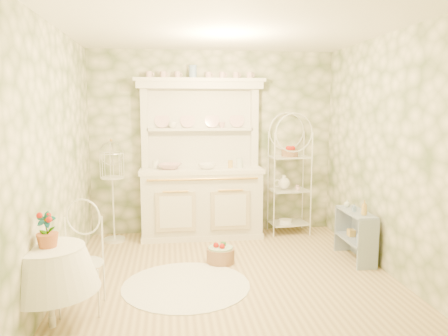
{
  "coord_description": "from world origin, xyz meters",
  "views": [
    {
      "loc": [
        -0.66,
        -4.68,
        1.88
      ],
      "look_at": [
        0.0,
        0.5,
        1.15
      ],
      "focal_mm": 35.0,
      "sensor_mm": 36.0,
      "label": 1
    }
  ],
  "objects": [
    {
      "name": "bottle_amber",
      "position": [
        1.62,
        0.1,
        0.68
      ],
      "size": [
        0.09,
        0.09,
        0.18
      ],
      "primitive_type": "imported",
      "rotation": [
        0.0,
        0.0,
        -0.33
      ],
      "color": "gold",
      "rests_on": "side_shelf"
    },
    {
      "name": "bottle_glass",
      "position": [
        1.59,
        0.53,
        0.65
      ],
      "size": [
        0.08,
        0.08,
        0.1
      ],
      "primitive_type": "imported",
      "rotation": [
        0.0,
        0.0,
        0.12
      ],
      "color": "silver",
      "rests_on": "side_shelf"
    },
    {
      "name": "cup_right",
      "position": [
        0.12,
        1.68,
        1.61
      ],
      "size": [
        0.1,
        0.1,
        0.09
      ],
      "primitive_type": "imported",
      "rotation": [
        0.0,
        0.0,
        0.1
      ],
      "color": "white",
      "rests_on": "kitchen_dresser"
    },
    {
      "name": "bottle_blue",
      "position": [
        1.58,
        0.28,
        0.65
      ],
      "size": [
        0.05,
        0.05,
        0.1
      ],
      "primitive_type": "imported",
      "rotation": [
        0.0,
        0.0,
        -0.11
      ],
      "color": "#7593C1",
      "rests_on": "side_shelf"
    },
    {
      "name": "bowl_floral",
      "position": [
        -0.65,
        1.49,
        1.02
      ],
      "size": [
        0.41,
        0.41,
        0.08
      ],
      "primitive_type": "imported",
      "rotation": [
        0.0,
        0.0,
        -0.36
      ],
      "color": "white",
      "rests_on": "kitchen_dresser"
    },
    {
      "name": "bakers_rack",
      "position": [
        1.11,
        1.55,
        0.88
      ],
      "size": [
        0.59,
        0.45,
        1.76
      ],
      "primitive_type": "cube",
      "rotation": [
        0.0,
        0.0,
        0.11
      ],
      "color": "white",
      "rests_on": "floor"
    },
    {
      "name": "wall_front",
      "position": [
        0.0,
        -1.8,
        1.35
      ],
      "size": [
        3.6,
        3.6,
        0.0
      ],
      "primitive_type": "plane",
      "color": "beige",
      "rests_on": "floor"
    },
    {
      "name": "potted_geranium",
      "position": [
        -1.68,
        -1.0,
        0.85
      ],
      "size": [
        0.16,
        0.11,
        0.3
      ],
      "primitive_type": "imported",
      "rotation": [
        0.0,
        0.0,
        -0.04
      ],
      "color": "#3F7238",
      "rests_on": "round_table"
    },
    {
      "name": "bowl_white",
      "position": [
        -0.13,
        1.43,
        1.02
      ],
      "size": [
        0.26,
        0.26,
        0.08
      ],
      "primitive_type": "imported",
      "rotation": [
        0.0,
        0.0,
        -0.08
      ],
      "color": "white",
      "rests_on": "kitchen_dresser"
    },
    {
      "name": "wall_back",
      "position": [
        0.0,
        1.8,
        1.35
      ],
      "size": [
        3.6,
        3.6,
        0.0
      ],
      "primitive_type": "plane",
      "color": "beige",
      "rests_on": "floor"
    },
    {
      "name": "round_table",
      "position": [
        -1.68,
        -0.99,
        0.38
      ],
      "size": [
        0.75,
        0.75,
        0.77
      ],
      "primitive_type": "cylinder",
      "rotation": [
        0.0,
        0.0,
        0.07
      ],
      "color": "white",
      "rests_on": "floor"
    },
    {
      "name": "ceiling",
      "position": [
        0.0,
        0.0,
        2.7
      ],
      "size": [
        3.6,
        3.6,
        0.0
      ],
      "primitive_type": "plane",
      "color": "white",
      "rests_on": "floor"
    },
    {
      "name": "floor_basket",
      "position": [
        -0.06,
        0.39,
        0.11
      ],
      "size": [
        0.4,
        0.4,
        0.22
      ],
      "primitive_type": "cylinder",
      "rotation": [
        0.0,
        0.0,
        -0.19
      ],
      "color": "#996F4E",
      "rests_on": "floor"
    },
    {
      "name": "cafe_chair",
      "position": [
        -1.48,
        -0.69,
        0.38
      ],
      "size": [
        0.44,
        0.44,
        0.76
      ],
      "primitive_type": "cube",
      "rotation": [
        0.0,
        0.0,
        -0.32
      ],
      "color": "white",
      "rests_on": "floor"
    },
    {
      "name": "cup_left",
      "position": [
        -0.6,
        1.68,
        1.61
      ],
      "size": [
        0.13,
        0.13,
        0.09
      ],
      "primitive_type": "imported",
      "rotation": [
        0.0,
        0.0,
        0.14
      ],
      "color": "white",
      "rests_on": "kitchen_dresser"
    },
    {
      "name": "lace_rug",
      "position": [
        -0.5,
        -0.26,
        0.01
      ],
      "size": [
        1.39,
        1.39,
        0.01
      ],
      "primitive_type": "cylinder",
      "rotation": [
        0.0,
        0.0,
        0.02
      ],
      "color": "white",
      "rests_on": "floor"
    },
    {
      "name": "floor",
      "position": [
        0.0,
        0.0,
        0.0
      ],
      "size": [
        3.6,
        3.6,
        0.0
      ],
      "primitive_type": "plane",
      "color": "#CDB580",
      "rests_on": "ground"
    },
    {
      "name": "wall_right",
      "position": [
        1.8,
        0.0,
        1.35
      ],
      "size": [
        3.6,
        3.6,
        0.0
      ],
      "primitive_type": "plane",
      "color": "beige",
      "rests_on": "floor"
    },
    {
      "name": "wall_left",
      "position": [
        -1.8,
        0.0,
        1.35
      ],
      "size": [
        3.6,
        3.6,
        0.0
      ],
      "primitive_type": "plane",
      "color": "beige",
      "rests_on": "floor"
    },
    {
      "name": "kitchen_dresser",
      "position": [
        -0.2,
        1.52,
        1.15
      ],
      "size": [
        1.87,
        0.61,
        2.29
      ],
      "primitive_type": "cube",
      "color": "white",
      "rests_on": "floor"
    },
    {
      "name": "birdcage_stand",
      "position": [
        -1.44,
        1.44,
        0.75
      ],
      "size": [
        0.39,
        0.39,
        1.5
      ],
      "primitive_type": "cube",
      "rotation": [
        0.0,
        0.0,
        0.11
      ],
      "color": "white",
      "rests_on": "floor"
    },
    {
      "name": "side_shelf",
      "position": [
        1.61,
        0.3,
        0.32
      ],
      "size": [
        0.36,
        0.77,
        0.63
      ],
      "primitive_type": "cube",
      "rotation": [
        0.0,
        0.0,
        0.13
      ],
      "color": "#8D9CB3",
      "rests_on": "floor"
    }
  ]
}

